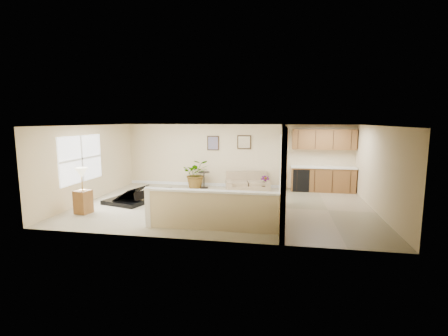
% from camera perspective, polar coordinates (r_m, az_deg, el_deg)
% --- Properties ---
extents(floor, '(9.00, 9.00, 0.00)m').
position_cam_1_polar(floor, '(10.23, -0.08, -6.64)').
color(floor, '#B9AE90').
rests_on(floor, ground).
extents(back_wall, '(9.00, 0.04, 2.50)m').
position_cam_1_polar(back_wall, '(12.92, 2.24, 2.14)').
color(back_wall, beige).
rests_on(back_wall, floor).
extents(front_wall, '(9.00, 0.04, 2.50)m').
position_cam_1_polar(front_wall, '(7.09, -4.33, -3.03)').
color(front_wall, beige).
rests_on(front_wall, floor).
extents(left_wall, '(0.04, 6.00, 2.50)m').
position_cam_1_polar(left_wall, '(11.64, -22.47, 0.82)').
color(left_wall, beige).
rests_on(left_wall, floor).
extents(right_wall, '(0.04, 6.00, 2.50)m').
position_cam_1_polar(right_wall, '(10.22, 25.62, -0.33)').
color(right_wall, beige).
rests_on(right_wall, floor).
extents(ceiling, '(9.00, 6.00, 0.04)m').
position_cam_1_polar(ceiling, '(9.89, -0.09, 7.50)').
color(ceiling, silver).
rests_on(ceiling, back_wall).
extents(kitchen_vinyl, '(2.70, 6.00, 0.01)m').
position_cam_1_polar(kitchen_vinyl, '(10.18, 17.79, -7.10)').
color(kitchen_vinyl, gray).
rests_on(kitchen_vinyl, floor).
extents(interior_partition, '(0.18, 5.99, 2.50)m').
position_cam_1_polar(interior_partition, '(10.09, 10.29, 0.08)').
color(interior_partition, beige).
rests_on(interior_partition, floor).
extents(pony_half_wall, '(3.42, 0.22, 1.00)m').
position_cam_1_polar(pony_half_wall, '(7.91, -2.48, -7.27)').
color(pony_half_wall, beige).
rests_on(pony_half_wall, floor).
extents(left_window, '(0.05, 2.15, 1.45)m').
position_cam_1_polar(left_window, '(11.19, -23.82, 1.50)').
color(left_window, white).
rests_on(left_window, left_wall).
extents(wall_art_left, '(0.48, 0.04, 0.58)m').
position_cam_1_polar(wall_art_left, '(13.01, -1.92, 4.39)').
color(wall_art_left, '#322312').
rests_on(wall_art_left, back_wall).
extents(wall_mirror, '(0.55, 0.04, 0.55)m').
position_cam_1_polar(wall_mirror, '(12.81, 3.57, 4.54)').
color(wall_mirror, '#322312').
rests_on(wall_mirror, back_wall).
extents(kitchen_cabinets, '(2.36, 0.65, 2.33)m').
position_cam_1_polar(kitchen_cabinets, '(12.68, 16.50, -0.06)').
color(kitchen_cabinets, brown).
rests_on(kitchen_cabinets, floor).
extents(piano, '(1.73, 1.73, 1.22)m').
position_cam_1_polar(piano, '(11.02, -16.49, -3.19)').
color(piano, black).
rests_on(piano, floor).
extents(piano_bench, '(0.68, 0.90, 0.54)m').
position_cam_1_polar(piano_bench, '(10.17, -10.12, -5.31)').
color(piano_bench, black).
rests_on(piano_bench, floor).
extents(loveseat, '(1.81, 1.26, 0.92)m').
position_cam_1_polar(loveseat, '(12.41, 4.16, -2.34)').
color(loveseat, '#9D8264').
rests_on(loveseat, floor).
extents(accent_table, '(0.45, 0.45, 0.65)m').
position_cam_1_polar(accent_table, '(12.79, -3.55, -1.71)').
color(accent_table, black).
rests_on(accent_table, floor).
extents(palm_plant, '(1.23, 1.15, 1.13)m').
position_cam_1_polar(palm_plant, '(12.86, -4.92, -1.05)').
color(palm_plant, black).
rests_on(palm_plant, floor).
extents(small_plant, '(0.41, 0.41, 0.61)m').
position_cam_1_polar(small_plant, '(12.22, 7.15, -2.99)').
color(small_plant, black).
rests_on(small_plant, floor).
extents(lamp_stand, '(0.45, 0.45, 1.32)m').
position_cam_1_polar(lamp_stand, '(10.15, -23.58, -4.23)').
color(lamp_stand, brown).
rests_on(lamp_stand, floor).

